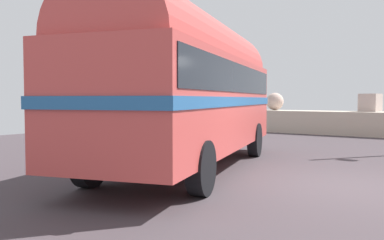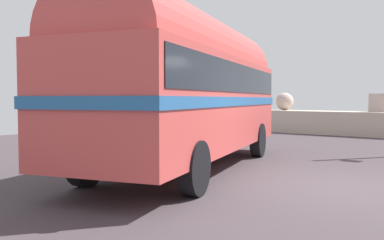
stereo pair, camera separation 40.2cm
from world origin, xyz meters
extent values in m
cube|color=#42383D|center=(0.00, 0.00, 0.01)|extent=(32.00, 26.00, 0.02)
cube|color=#BAB999|center=(-11.75, 11.71, 1.48)|extent=(0.92, 0.83, 0.76)
sphere|color=#C5A99B|center=(-6.99, 11.96, 1.55)|extent=(0.90, 0.90, 0.90)
cube|color=#BFAAA2|center=(-2.36, 12.13, 1.51)|extent=(0.95, 0.89, 0.82)
cylinder|color=black|center=(-5.43, 2.01, 0.50)|extent=(0.55, 1.00, 0.96)
cylinder|color=black|center=(-3.33, 2.67, 0.50)|extent=(0.55, 1.00, 0.96)
cylinder|color=black|center=(-3.87, -2.96, 0.50)|extent=(0.55, 1.00, 0.96)
cylinder|color=black|center=(-1.77, -2.30, 0.50)|extent=(0.55, 1.00, 0.96)
cube|color=#C54542|center=(-3.60, -0.14, 1.57)|extent=(4.81, 8.73, 2.10)
cylinder|color=#C54542|center=(-3.60, -0.14, 2.62)|extent=(4.51, 8.35, 2.20)
cube|color=#255B92|center=(-3.60, -0.14, 1.63)|extent=(4.88, 8.83, 0.20)
cube|color=black|center=(-3.60, -0.14, 2.15)|extent=(4.74, 8.42, 0.64)
cube|color=silver|center=(-4.88, 3.93, 0.70)|extent=(2.22, 0.84, 0.28)
camera|label=1|loc=(2.27, -8.12, 1.68)|focal=39.09mm
camera|label=2|loc=(2.59, -7.88, 1.68)|focal=39.09mm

